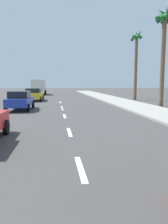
# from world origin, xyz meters

# --- Properties ---
(ground_plane) EXTENTS (160.00, 160.00, 0.00)m
(ground_plane) POSITION_xyz_m (0.00, 20.00, 0.00)
(ground_plane) COLOR #423F3D
(sidewalk_strip) EXTENTS (3.60, 80.00, 0.14)m
(sidewalk_strip) POSITION_xyz_m (6.94, 22.00, 0.07)
(sidewalk_strip) COLOR #9E998E
(sidewalk_strip) RESTS_ON ground
(lane_stripe_2) EXTENTS (0.16, 1.80, 0.01)m
(lane_stripe_2) POSITION_xyz_m (0.00, 8.35, 0.00)
(lane_stripe_2) COLOR white
(lane_stripe_2) RESTS_ON ground
(lane_stripe_3) EXTENTS (0.16, 1.80, 0.01)m
(lane_stripe_3) POSITION_xyz_m (0.00, 12.69, 0.00)
(lane_stripe_3) COLOR white
(lane_stripe_3) RESTS_ON ground
(lane_stripe_4) EXTENTS (0.16, 1.80, 0.01)m
(lane_stripe_4) POSITION_xyz_m (0.00, 17.60, 0.00)
(lane_stripe_4) COLOR white
(lane_stripe_4) RESTS_ON ground
(lane_stripe_5) EXTENTS (0.16, 1.80, 0.01)m
(lane_stripe_5) POSITION_xyz_m (0.00, 21.73, 0.00)
(lane_stripe_5) COLOR white
(lane_stripe_5) RESTS_ON ground
(lane_stripe_6) EXTENTS (0.16, 1.80, 0.01)m
(lane_stripe_6) POSITION_xyz_m (0.00, 23.03, 0.00)
(lane_stripe_6) COLOR white
(lane_stripe_6) RESTS_ON ground
(lane_stripe_7) EXTENTS (0.16, 1.80, 0.01)m
(lane_stripe_7) POSITION_xyz_m (0.00, 28.46, 0.00)
(lane_stripe_7) COLOR white
(lane_stripe_7) RESTS_ON ground
(parked_car_blue) EXTENTS (2.01, 4.14, 1.57)m
(parked_car_blue) POSITION_xyz_m (-3.47, 21.53, 0.84)
(parked_car_blue) COLOR #1E389E
(parked_car_blue) RESTS_ON ground
(parked_car_yellow) EXTENTS (2.25, 4.63, 1.57)m
(parked_car_yellow) POSITION_xyz_m (-3.19, 31.01, 0.84)
(parked_car_yellow) COLOR gold
(parked_car_yellow) RESTS_ON ground
(delivery_truck) EXTENTS (2.70, 6.25, 2.80)m
(delivery_truck) POSITION_xyz_m (-3.60, 45.88, 1.50)
(delivery_truck) COLOR beige
(delivery_truck) RESTS_ON ground
(palm_tree_far) EXTENTS (1.84, 1.85, 8.94)m
(palm_tree_far) POSITION_xyz_m (9.17, 22.17, 6.65)
(palm_tree_far) COLOR brown
(palm_tree_far) RESTS_ON ground
(palm_tree_distant) EXTENTS (1.74, 1.84, 8.99)m
(palm_tree_distant) POSITION_xyz_m (9.84, 30.70, 6.32)
(palm_tree_distant) COLOR brown
(palm_tree_distant) RESTS_ON ground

